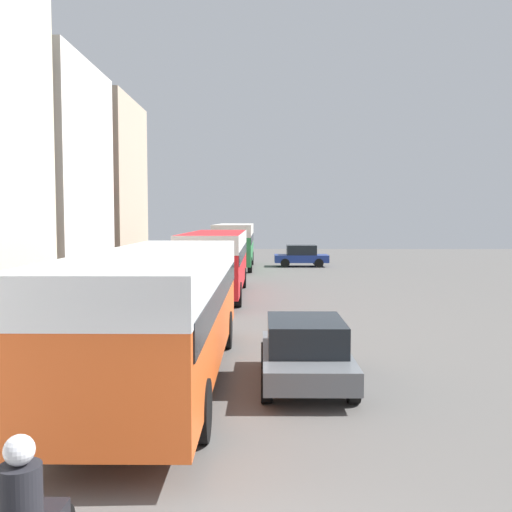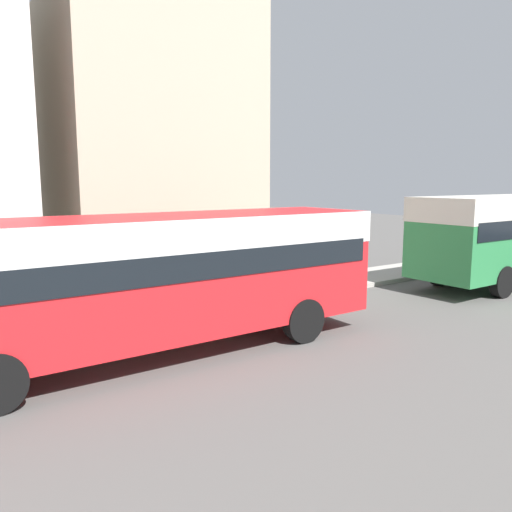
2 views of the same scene
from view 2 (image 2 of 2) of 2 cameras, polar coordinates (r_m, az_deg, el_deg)
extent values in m
cube|color=#BCAD93|center=(17.64, -11.95, 11.89)|extent=(5.16, 6.26, 9.32)
cube|color=red|center=(10.33, -11.82, -2.14)|extent=(2.41, 9.99, 2.38)
cube|color=white|center=(10.21, -11.97, 2.45)|extent=(2.44, 10.04, 0.71)
cube|color=black|center=(10.28, -11.87, -0.51)|extent=(2.46, 9.59, 0.52)
cylinder|color=black|center=(12.98, -0.87, -5.15)|extent=(0.28, 1.00, 1.00)
cylinder|color=black|center=(11.26, 5.47, -7.33)|extent=(0.28, 1.00, 1.00)
cylinder|color=black|center=(18.34, 20.25, -1.63)|extent=(0.28, 1.00, 1.00)
cylinder|color=black|center=(17.19, 26.32, -2.65)|extent=(0.28, 1.00, 1.00)
camera|label=1|loc=(22.74, -105.66, -2.42)|focal=40.00mm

